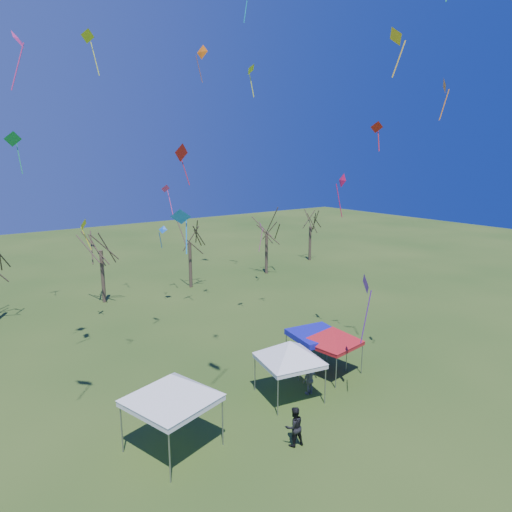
# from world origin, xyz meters

# --- Properties ---
(ground) EXTENTS (140.00, 140.00, 0.00)m
(ground) POSITION_xyz_m (0.00, 0.00, 0.00)
(ground) COLOR #284717
(ground) RESTS_ON ground
(tree_2) EXTENTS (3.71, 3.71, 8.18)m
(tree_2) POSITION_xyz_m (-2.37, 24.38, 6.29)
(tree_2) COLOR #3D2D21
(tree_2) RESTS_ON ground
(tree_3) EXTENTS (3.59, 3.59, 7.91)m
(tree_3) POSITION_xyz_m (6.03, 24.04, 6.08)
(tree_3) COLOR #3D2D21
(tree_3) RESTS_ON ground
(tree_4) EXTENTS (3.58, 3.58, 7.89)m
(tree_4) POSITION_xyz_m (15.36, 24.00, 6.06)
(tree_4) COLOR #3D2D21
(tree_4) RESTS_ON ground
(tree_5) EXTENTS (3.39, 3.39, 7.46)m
(tree_5) POSITION_xyz_m (23.72, 26.07, 5.73)
(tree_5) COLOR #3D2D21
(tree_5) RESTS_ON ground
(tent_white_west) EXTENTS (4.45, 4.45, 4.08)m
(tent_white_west) POSITION_xyz_m (-6.77, 1.98, 3.29)
(tent_white_west) COLOR gray
(tent_white_west) RESTS_ON ground
(tent_white_mid) EXTENTS (4.05, 4.05, 3.65)m
(tent_white_mid) POSITION_xyz_m (0.15, 2.35, 2.95)
(tent_white_mid) COLOR gray
(tent_white_mid) RESTS_ON ground
(tent_red) EXTENTS (3.80, 3.80, 3.38)m
(tent_red) POSITION_xyz_m (3.90, 2.93, 2.72)
(tent_red) COLOR gray
(tent_red) RESTS_ON ground
(tent_blue) EXTENTS (3.22, 3.22, 2.20)m
(tent_blue) POSITION_xyz_m (3.78, 4.12, 2.03)
(tent_blue) COLOR gray
(tent_blue) RESTS_ON ground
(person_dark) EXTENTS (1.00, 0.85, 1.81)m
(person_dark) POSITION_xyz_m (-2.37, -0.96, 0.90)
(person_dark) COLOR black
(person_dark) RESTS_ON ground
(person_grey) EXTENTS (0.96, 0.41, 1.62)m
(person_grey) POSITION_xyz_m (1.25, 1.92, 0.81)
(person_grey) COLOR slate
(person_grey) RESTS_ON ground
(kite_7) EXTENTS (1.05, 1.11, 2.74)m
(kite_7) POSITION_xyz_m (-9.78, 10.39, 17.77)
(kite_7) COLOR #F73782
(kite_7) RESTS_ON ground
(kite_13) EXTENTS (0.93, 0.97, 2.40)m
(kite_13) POSITION_xyz_m (-5.19, 18.83, 7.77)
(kite_13) COLOR #FDF91A
(kite_13) RESTS_ON ground
(kite_5) EXTENTS (0.85, 1.06, 3.55)m
(kite_5) POSITION_xyz_m (2.64, -0.41, 6.38)
(kite_5) COLOR #60169E
(kite_5) RESTS_ON ground
(kite_18) EXTENTS (0.93, 0.83, 2.00)m
(kite_18) POSITION_xyz_m (3.14, 9.90, 17.76)
(kite_18) COLOR #E0F81A
(kite_18) RESTS_ON ground
(kite_26) EXTENTS (1.10, 0.95, 3.16)m
(kite_26) POSITION_xyz_m (-3.34, 20.66, 20.82)
(kite_26) COLOR #ECFF1A
(kite_26) RESTS_ON ground
(kite_11) EXTENTS (1.43, 0.95, 3.07)m
(kite_11) POSITION_xyz_m (1.45, 16.32, 12.80)
(kite_11) COLOR red
(kite_11) RESTS_ON ground
(kite_17) EXTENTS (0.63, 0.98, 2.94)m
(kite_17) POSITION_xyz_m (7.88, 6.38, 10.94)
(kite_17) COLOR #D21340
(kite_17) RESTS_ON ground
(kite_22) EXTENTS (0.92, 0.91, 2.89)m
(kite_22) POSITION_xyz_m (2.89, 22.17, 9.75)
(kite_22) COLOR #FF3889
(kite_22) RESTS_ON ground
(kite_2) EXTENTS (1.38, 0.85, 3.22)m
(kite_2) POSITION_xyz_m (-8.15, 24.93, 13.82)
(kite_2) COLOR green
(kite_2) RESTS_ON ground
(kite_27) EXTENTS (0.88, 1.14, 2.44)m
(kite_27) POSITION_xyz_m (5.41, 0.84, 18.24)
(kite_27) COLOR yellow
(kite_27) RESTS_ON ground
(kite_19) EXTENTS (0.83, 0.84, 1.94)m
(kite_19) POSITION_xyz_m (1.39, 19.90, 6.62)
(kite_19) COLOR blue
(kite_19) RESTS_ON ground
(kite_9) EXTENTS (0.71, 0.66, 1.99)m
(kite_9) POSITION_xyz_m (6.65, -1.22, 15.79)
(kite_9) COLOR orange
(kite_9) RESTS_ON ground
(kite_1) EXTENTS (1.03, 0.94, 1.91)m
(kite_1) POSITION_xyz_m (-5.85, 2.34, 10.08)
(kite_1) COLOR #147CD5
(kite_1) RESTS_ON ground
(kite_12) EXTENTS (0.79, 1.01, 3.11)m
(kite_12) POSITION_xyz_m (12.20, 20.87, 5.93)
(kite_12) COLOR #CE2D8C
(kite_12) RESTS_ON ground
(kite_3) EXTENTS (0.92, 1.39, 3.30)m
(kite_3) POSITION_xyz_m (8.60, 25.28, 22.08)
(kite_3) COLOR orange
(kite_3) RESTS_ON ground
(kite_25) EXTENTS (0.92, 0.80, 1.74)m
(kite_25) POSITION_xyz_m (7.58, 3.53, 14.17)
(kite_25) COLOR red
(kite_25) RESTS_ON ground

